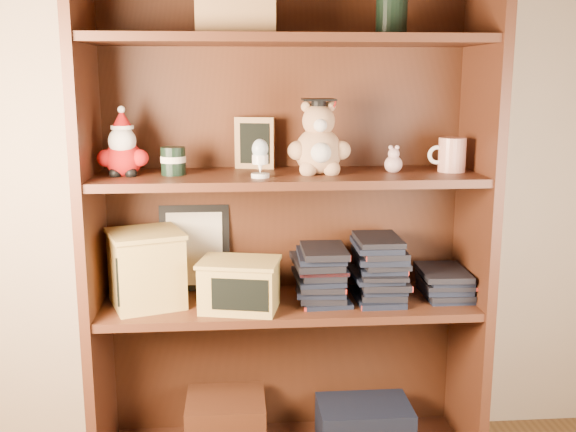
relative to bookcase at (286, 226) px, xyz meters
name	(u,v)px	position (x,y,z in m)	size (l,w,h in m)	color
bookcase	(286,226)	(0.00, 0.00, 0.00)	(1.20, 0.35, 1.60)	#4A2415
shelf_lower	(288,305)	(0.00, -0.05, -0.24)	(1.14, 0.33, 0.02)	#4A2415
shelf_upper	(288,178)	(0.00, -0.05, 0.16)	(1.14, 0.33, 0.02)	#4A2415
santa_plush	(123,150)	(-0.48, -0.06, 0.25)	(0.15, 0.11, 0.21)	#A50F0F
teachers_tin	(173,161)	(-0.34, -0.05, 0.21)	(0.07, 0.07, 0.08)	black
chalkboard_plaque	(255,144)	(-0.09, 0.06, 0.25)	(0.12, 0.09, 0.16)	#9E7547
egg_cup	(260,157)	(-0.08, -0.13, 0.23)	(0.05, 0.05, 0.11)	white
grad_teddy_bear	(319,145)	(0.09, -0.06, 0.26)	(0.19, 0.16, 0.23)	tan
pink_figurine	(393,162)	(0.32, -0.05, 0.20)	(0.05, 0.05, 0.09)	#CDA29E
teacher_mug	(451,155)	(0.50, -0.05, 0.22)	(0.12, 0.08, 0.10)	silver
certificate_frame	(195,248)	(-0.29, 0.09, -0.09)	(0.22, 0.06, 0.28)	black
treats_box	(146,268)	(-0.43, -0.05, -0.11)	(0.27, 0.27, 0.23)	tan
pencils_box	(240,284)	(-0.15, -0.12, -0.15)	(0.26, 0.21, 0.15)	tan
book_stack_left	(320,275)	(0.10, -0.05, -0.15)	(0.14, 0.20, 0.16)	black
book_stack_mid	(379,269)	(0.29, -0.05, -0.13)	(0.14, 0.20, 0.19)	black
book_stack_right	(446,282)	(0.50, -0.05, -0.18)	(0.14, 0.20, 0.10)	black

